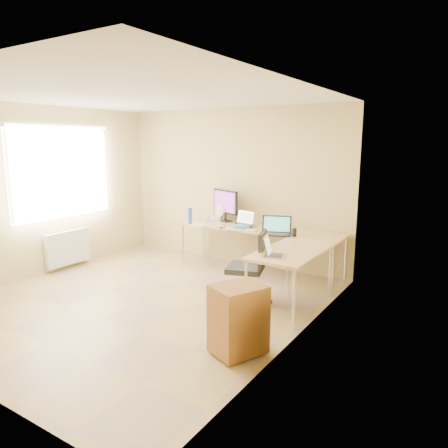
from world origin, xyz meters
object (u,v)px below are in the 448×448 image
Objects in this scene: laptop_return at (276,248)px; office_chair at (245,265)px; desk_return at (291,279)px; cabinet at (238,319)px; laptop_black at (276,226)px; laptop_center at (243,218)px; monitor at (225,206)px; water_bottle at (190,216)px; mug at (206,219)px; desk_fan at (221,214)px; desk_main at (259,251)px; keyboard at (241,230)px.

office_chair is (-0.50, 0.17, -0.33)m from laptop_return.
cabinet is (0.06, -1.39, -0.01)m from desk_return.
desk_return is at bearing -71.91° from laptop_black.
office_chair is 1.43× the size of cabinet.
cabinet is (1.28, -2.30, -0.52)m from laptop_center.
monitor is 0.93× the size of cabinet.
water_bottle reaches higher than desk_return.
mug is 2.36m from laptop_return.
cabinet is at bearing -50.95° from laptop_center.
desk_fan is at bearing 60.11° from water_bottle.
cabinet is (0.61, -2.09, -0.50)m from laptop_black.
water_bottle is at bearing -107.88° from desk_fan.
laptop_black reaches higher than laptop_center.
water_bottle is at bearing -165.20° from desk_main.
monitor is 2.50× the size of desk_fan.
monitor is 0.59m from laptop_center.
desk_main is 2.76× the size of office_chair.
desk_fan reaches higher than desk_main.
laptop_black is 1.45m from mug.
monitor is 1.30× the size of keyboard.
monitor is 2.30m from laptop_return.
mug is 0.44× the size of water_bottle.
monitor is at bearing 160.15° from laptop_center.
desk_main is at bearing 7.02° from monitor.
laptop_return is at bearing 120.06° from cabinet.
water_bottle is at bearing -104.95° from monitor.
desk_fan is (-0.69, 0.50, 0.11)m from keyboard.
mug is 0.17× the size of cabinet.
laptop_black is 1.61× the size of water_bottle.
desk_return is 2.27m from water_bottle.
laptop_black reaches higher than mug.
mug is at bearing 148.70° from laptop_black.
monitor is at bearing 31.17° from laptop_return.
monitor is at bearing 53.16° from water_bottle.
monitor is 0.65× the size of office_chair.
water_bottle is at bearing 170.80° from keyboard.
water_bottle reaches higher than laptop_center.
water_bottle reaches higher than laptop_return.
mug is 0.32m from water_bottle.
water_bottle is (-0.97, 0.00, 0.12)m from keyboard.
mug is (-1.00, -0.01, 0.42)m from desk_main.
desk_main is 8.94× the size of laptop_return.
water_bottle is 2.32m from laptop_return.
laptop_center is 0.90m from water_bottle.
desk_fan is 0.37× the size of cabinet.
desk_main is at bearing 18.33° from laptop_return.
cabinet is at bearing 170.01° from laptop_return.
desk_fan is (0.29, 0.50, -0.01)m from water_bottle.
desk_return is at bearing -18.49° from water_bottle.
office_chair is at bearing -66.21° from keyboard.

